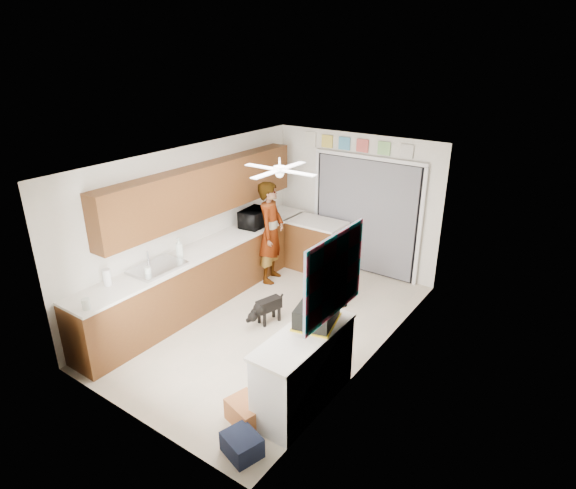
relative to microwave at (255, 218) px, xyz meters
The scene contains 41 objects.
floor 2.03m from the microwave, 43.20° to the right, with size 5.00×5.00×0.00m, color #C0B39A.
ceiling 2.21m from the microwave, 43.20° to the right, with size 5.00×5.00×0.00m, color white.
wall_back 1.83m from the microwave, 46.86° to the left, with size 3.20×3.20×0.00m, color white.
wall_front 3.88m from the microwave, 71.24° to the right, with size 3.20×3.20×0.00m, color white.
wall_left 1.23m from the microwave, 106.82° to the right, with size 5.00×5.00×0.00m, color white.
wall_right 3.08m from the microwave, 22.35° to the right, with size 5.00×5.00×0.00m, color white.
left_base_cabinets 1.34m from the microwave, 92.63° to the right, with size 0.60×4.80×0.90m, color #5B3315.
left_countertop 1.18m from the microwave, 92.14° to the right, with size 0.62×4.80×0.04m, color white.
upper_cabinets 1.22m from the microwave, 101.29° to the right, with size 0.32×4.00×0.80m, color #5B3315.
sink_basin 2.18m from the microwave, 91.15° to the right, with size 0.50×0.76×0.06m, color silver.
faucet 2.18m from the microwave, 96.15° to the right, with size 0.03×0.03×0.22m, color silver.
peninsula_base 1.29m from the microwave, 48.03° to the left, with size 1.00×0.60×0.90m, color #5B3315.
peninsula_top 1.13m from the microwave, 48.03° to the left, with size 1.04×0.64×0.04m, color white.
back_opening_recess 1.98m from the microwave, 40.98° to the left, with size 2.00×0.06×2.10m, color black.
curtain_panel 1.96m from the microwave, 40.09° to the left, with size 1.90×0.03×2.05m, color gray.
door_trim_left 1.36m from the microwave, 69.44° to the left, with size 0.06×0.04×2.10m, color white.
door_trim_right 2.82m from the microwave, 26.78° to the left, with size 0.06×0.04×2.10m, color white.
door_trim_head 2.21m from the microwave, 40.32° to the left, with size 2.10×0.04×0.06m, color white.
header_frame_0 1.89m from the microwave, 63.56° to the left, with size 0.22×0.02×0.22m, color #DFC94A.
header_frame_1 2.03m from the microwave, 52.53° to the left, with size 0.22×0.02×0.22m, color #4793BE.
header_frame_2 2.23m from the microwave, 43.99° to the left, with size 0.22×0.02×0.22m, color #CA514B.
header_frame_3 2.49m from the microwave, 36.66° to the left, with size 0.22×0.02×0.22m, color #86C470.
header_frame_4 2.78m from the microwave, 31.20° to the left, with size 0.22×0.02×0.22m, color beige.
route66_sign 1.80m from the microwave, 77.16° to the left, with size 0.22×0.02×0.26m, color silver.
right_counter_base 3.57m from the microwave, 42.39° to the right, with size 0.50×1.40×0.90m, color white.
right_counter_top 3.51m from the microwave, 42.50° to the right, with size 0.54×1.44×0.04m, color white.
abstract_painting 3.61m from the microwave, 37.52° to the right, with size 0.03×1.15×0.95m, color #E5547F.
ceiling_fan 2.00m from the microwave, 37.90° to the right, with size 1.14×1.14×0.24m, color white.
microwave is the anchor object (origin of this frame).
soap_bottle 1.70m from the microwave, 93.18° to the right, with size 0.12×0.12×0.31m, color silver.
jar_a 3.42m from the microwave, 87.78° to the right, with size 0.10×0.10×0.14m, color silver.
jar_b 2.40m from the microwave, 89.36° to the right, with size 0.09×0.09×0.13m, color silver.
paper_towel_roll 2.89m from the microwave, 93.86° to the right, with size 0.10×0.10×0.23m, color white.
suitcase 3.30m from the microwave, 38.99° to the right, with size 0.41×0.54×0.23m, color black.
suitcase_rim 3.31m from the microwave, 38.99° to the right, with size 0.44×0.58×0.02m, color yellow.
suitcase_lid 3.13m from the microwave, 34.86° to the right, with size 0.42×0.03×0.50m, color black.
cardboard_box 3.87m from the microwave, 53.14° to the right, with size 0.43×0.32×0.27m, color #AB5935.
navy_crate 4.31m from the microwave, 53.47° to the right, with size 0.38×0.32×0.23m, color black.
cabinet_door_panel 1.84m from the microwave, ahead, with size 0.46×0.03×0.69m, color #5B3315.
man 0.40m from the microwave, ahead, with size 0.65×0.43×1.80m, color white.
dog 1.88m from the microwave, 44.80° to the right, with size 0.24×0.55×0.43m, color black.
Camera 1 is at (3.79, -5.00, 3.89)m, focal length 30.00 mm.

